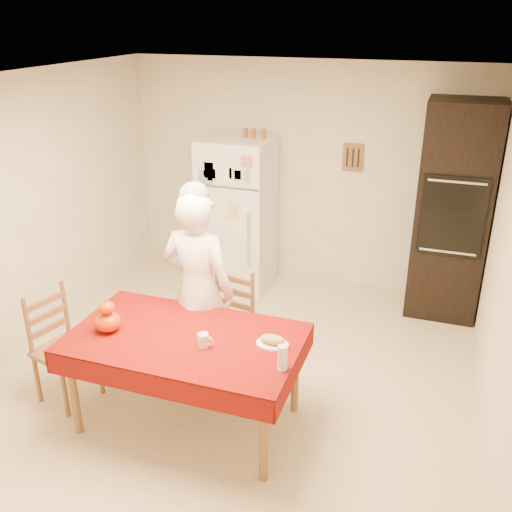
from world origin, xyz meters
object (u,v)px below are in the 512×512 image
at_px(dining_table, 185,345).
at_px(pumpkin_lower, 108,322).
at_px(wine_glass, 282,358).
at_px(chair_far, 228,319).
at_px(coffee_mug, 203,340).
at_px(chair_left, 59,342).
at_px(bread_plate, 272,344).
at_px(seated_woman, 198,291).
at_px(refrigerator, 238,213).
at_px(oven_cabinet, 452,212).

xyz_separation_m(dining_table, pumpkin_lower, (-0.57, -0.10, 0.14)).
distance_m(dining_table, wine_glass, 0.82).
distance_m(chair_far, coffee_mug, 0.90).
relative_size(chair_far, chair_left, 1.00).
xyz_separation_m(wine_glass, bread_plate, (-0.15, 0.25, -0.08)).
bearing_deg(seated_woman, chair_far, -121.96).
distance_m(seated_woman, pumpkin_lower, 0.78).
distance_m(dining_table, seated_woman, 0.57).
bearing_deg(refrigerator, oven_cabinet, 1.18).
bearing_deg(pumpkin_lower, seated_woman, 54.95).
bearing_deg(oven_cabinet, chair_left, -138.34).
height_order(coffee_mug, pumpkin_lower, pumpkin_lower).
height_order(oven_cabinet, bread_plate, oven_cabinet).
xyz_separation_m(coffee_mug, wine_glass, (0.61, -0.08, 0.04)).
relative_size(chair_left, wine_glass, 5.40).
relative_size(pumpkin_lower, wine_glass, 1.10).
bearing_deg(chair_left, bread_plate, -71.18).
bearing_deg(seated_woman, pumpkin_lower, 58.78).
distance_m(oven_cabinet, dining_table, 3.10).
bearing_deg(dining_table, seated_woman, 103.57).
distance_m(refrigerator, chair_far, 1.84).
height_order(chair_far, bread_plate, chair_far).
xyz_separation_m(refrigerator, chair_left, (-0.59, -2.51, -0.34)).
relative_size(refrigerator, pumpkin_lower, 8.75).
relative_size(refrigerator, chair_far, 1.79).
bearing_deg(coffee_mug, refrigerator, 105.44).
bearing_deg(oven_cabinet, chair_far, -134.34).
distance_m(chair_left, bread_plate, 1.78).
height_order(oven_cabinet, chair_far, oven_cabinet).
distance_m(pumpkin_lower, bread_plate, 1.23).
bearing_deg(chair_left, pumpkin_lower, -83.05).
height_order(refrigerator, pumpkin_lower, refrigerator).
bearing_deg(refrigerator, pumpkin_lower, -91.17).
bearing_deg(dining_table, pumpkin_lower, -169.72).
xyz_separation_m(dining_table, seated_woman, (-0.13, 0.53, 0.17)).
bearing_deg(bread_plate, chair_left, -175.83).
xyz_separation_m(dining_table, chair_far, (0.04, 0.76, -0.18)).
xyz_separation_m(oven_cabinet, seated_woman, (-1.89, -1.99, -0.24)).
bearing_deg(chair_far, pumpkin_lower, -114.25).
bearing_deg(oven_cabinet, refrigerator, -178.82).
bearing_deg(dining_table, oven_cabinet, 55.12).
height_order(coffee_mug, bread_plate, coffee_mug).
distance_m(seated_woman, bread_plate, 0.89).
relative_size(refrigerator, bread_plate, 7.08).
height_order(pumpkin_lower, bread_plate, pumpkin_lower).
xyz_separation_m(chair_far, bread_plate, (0.61, -0.66, 0.26)).
bearing_deg(oven_cabinet, wine_glass, -109.84).
bearing_deg(coffee_mug, wine_glass, -7.78).
bearing_deg(wine_glass, chair_far, 129.43).
bearing_deg(pumpkin_lower, wine_glass, -2.25).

